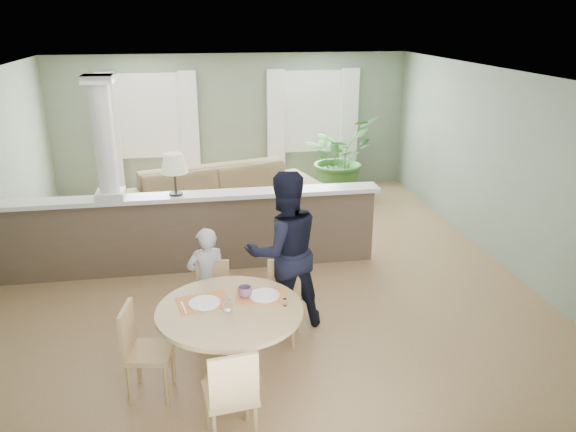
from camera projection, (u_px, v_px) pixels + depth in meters
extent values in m
plane|color=tan|center=(257.00, 270.00, 7.90)|extent=(8.00, 8.00, 0.00)
cube|color=gray|center=(233.00, 124.00, 11.15)|extent=(7.00, 0.02, 2.70)
cube|color=gray|center=(499.00, 167.00, 7.99)|extent=(0.02, 8.00, 2.70)
cube|color=gray|center=(322.00, 342.00, 3.73)|extent=(7.00, 0.02, 2.70)
cube|color=white|center=(253.00, 74.00, 6.98)|extent=(7.00, 8.00, 0.02)
cube|color=white|center=(150.00, 116.00, 10.81)|extent=(1.10, 0.02, 1.50)
cube|color=white|center=(149.00, 116.00, 10.78)|extent=(1.22, 0.04, 1.62)
cube|color=white|center=(312.00, 112.00, 11.31)|extent=(1.10, 0.02, 1.50)
cube|color=white|center=(312.00, 112.00, 11.28)|extent=(1.22, 0.04, 1.62)
cube|color=white|center=(110.00, 134.00, 10.71)|extent=(0.35, 0.10, 2.30)
cube|color=white|center=(190.00, 131.00, 10.94)|extent=(0.35, 0.10, 2.30)
cube|color=white|center=(276.00, 128.00, 11.21)|extent=(0.35, 0.10, 2.30)
cube|color=white|center=(349.00, 126.00, 11.44)|extent=(0.35, 0.10, 2.30)
cube|color=brown|center=(190.00, 235.00, 7.77)|extent=(5.20, 0.22, 1.05)
cube|color=white|center=(188.00, 196.00, 7.58)|extent=(5.32, 0.36, 0.06)
cube|color=white|center=(110.00, 194.00, 7.40)|extent=(0.36, 0.36, 0.10)
cylinder|color=white|center=(104.00, 139.00, 7.14)|extent=(0.26, 0.26, 1.39)
cube|color=white|center=(97.00, 79.00, 6.89)|extent=(0.38, 0.38, 0.10)
cylinder|color=black|center=(176.00, 194.00, 7.54)|extent=(0.18, 0.18, 0.03)
cylinder|color=black|center=(175.00, 183.00, 7.49)|extent=(0.03, 0.03, 0.28)
cone|color=beige|center=(174.00, 163.00, 7.40)|extent=(0.36, 0.36, 0.26)
imported|color=olive|center=(222.00, 199.00, 9.39)|extent=(3.55, 2.12, 0.97)
imported|color=#33692A|center=(339.00, 157.00, 10.91)|extent=(1.87, 1.85, 1.57)
cylinder|color=tan|center=(233.00, 381.00, 5.48)|extent=(0.57, 0.57, 0.04)
cylinder|color=tan|center=(231.00, 347.00, 5.34)|extent=(0.15, 0.15, 0.74)
cylinder|color=tan|center=(230.00, 310.00, 5.21)|extent=(1.37, 1.37, 0.04)
cube|color=#C7422C|center=(204.00, 302.00, 5.31)|extent=(0.55, 0.44, 0.01)
cube|color=#C7422C|center=(261.00, 295.00, 5.44)|extent=(0.53, 0.42, 0.01)
cylinder|color=white|center=(205.00, 303.00, 5.28)|extent=(0.30, 0.30, 0.01)
cylinder|color=white|center=(264.00, 295.00, 5.42)|extent=(0.30, 0.30, 0.01)
cylinder|color=white|center=(228.00, 305.00, 5.16)|extent=(0.08, 0.08, 0.10)
cube|color=silver|center=(199.00, 306.00, 5.21)|extent=(0.05, 0.20, 0.00)
cube|color=silver|center=(184.00, 307.00, 5.20)|extent=(0.06, 0.24, 0.00)
cylinder|color=white|center=(285.00, 302.00, 5.24)|extent=(0.04, 0.04, 0.07)
cylinder|color=silver|center=(285.00, 298.00, 5.23)|extent=(0.04, 0.04, 0.01)
imported|color=#276DB7|center=(245.00, 292.00, 5.40)|extent=(0.16, 0.16, 0.11)
cube|color=tan|center=(213.00, 304.00, 6.13)|extent=(0.42, 0.42, 0.05)
cylinder|color=tan|center=(198.00, 329.00, 6.05)|extent=(0.04, 0.04, 0.40)
cylinder|color=tan|center=(228.00, 328.00, 6.07)|extent=(0.04, 0.04, 0.40)
cylinder|color=tan|center=(201.00, 315.00, 6.34)|extent=(0.04, 0.04, 0.40)
cylinder|color=tan|center=(228.00, 314.00, 6.36)|extent=(0.04, 0.04, 0.40)
cube|color=tan|center=(213.00, 278.00, 6.22)|extent=(0.37, 0.07, 0.42)
cube|color=tan|center=(281.00, 305.00, 6.10)|extent=(0.51, 0.51, 0.05)
cylinder|color=tan|center=(264.00, 329.00, 6.05)|extent=(0.04, 0.04, 0.40)
cylinder|color=tan|center=(293.00, 332.00, 6.00)|extent=(0.04, 0.04, 0.40)
cylinder|color=tan|center=(270.00, 314.00, 6.35)|extent=(0.04, 0.04, 0.40)
cylinder|color=tan|center=(298.00, 317.00, 6.29)|extent=(0.04, 0.04, 0.40)
cube|color=tan|center=(284.00, 279.00, 6.18)|extent=(0.36, 0.17, 0.43)
cube|color=tan|center=(230.00, 393.00, 4.63)|extent=(0.47, 0.47, 0.05)
cylinder|color=tan|center=(246.00, 400.00, 4.91)|extent=(0.04, 0.04, 0.43)
cylinder|color=tan|center=(208.00, 408.00, 4.82)|extent=(0.04, 0.04, 0.43)
cylinder|color=tan|center=(256.00, 426.00, 4.61)|extent=(0.04, 0.04, 0.43)
cube|color=tan|center=(234.00, 382.00, 4.38)|extent=(0.40, 0.09, 0.46)
cube|color=tan|center=(150.00, 353.00, 5.20)|extent=(0.48, 0.48, 0.05)
cylinder|color=tan|center=(166.00, 385.00, 5.12)|extent=(0.04, 0.04, 0.42)
cylinder|color=tan|center=(173.00, 363.00, 5.44)|extent=(0.04, 0.04, 0.42)
cylinder|color=tan|center=(129.00, 385.00, 5.12)|extent=(0.04, 0.04, 0.42)
cylinder|color=tan|center=(138.00, 363.00, 5.44)|extent=(0.04, 0.04, 0.42)
cube|color=tan|center=(127.00, 329.00, 5.12)|extent=(0.10, 0.40, 0.45)
imported|color=#ABABB0|center=(207.00, 280.00, 6.24)|extent=(0.50, 0.38, 1.23)
imported|color=black|center=(284.00, 251.00, 6.24)|extent=(1.02, 0.86, 1.84)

